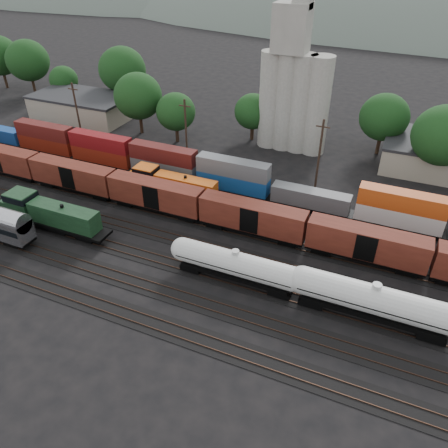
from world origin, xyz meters
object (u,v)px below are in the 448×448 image
at_px(green_locomotive, 47,213).
at_px(tank_car_a, 235,265).
at_px(grain_silo, 294,91).
at_px(orange_locomotive, 170,183).

distance_m(green_locomotive, tank_car_a, 28.82).
bearing_deg(tank_car_a, green_locomotive, 180.00).
bearing_deg(grain_silo, tank_car_a, -82.70).
height_order(orange_locomotive, grain_silo, grain_silo).
bearing_deg(orange_locomotive, tank_car_a, -40.74).
relative_size(green_locomotive, tank_car_a, 1.04).
bearing_deg(green_locomotive, tank_car_a, -0.00).
distance_m(orange_locomotive, grain_silo, 30.03).
distance_m(green_locomotive, grain_silo, 48.06).
bearing_deg(grain_silo, orange_locomotive, -115.06).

